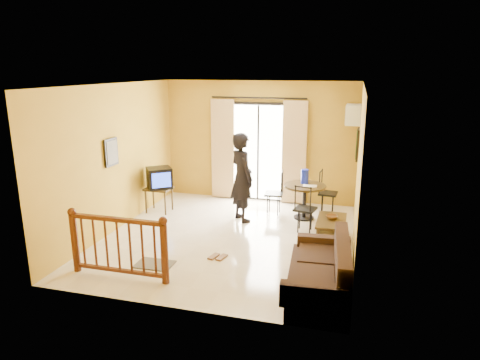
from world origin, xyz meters
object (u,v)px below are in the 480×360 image
(sofa, at_px, (322,275))
(television, at_px, (159,178))
(coffee_table, at_px, (331,227))
(dining_table, at_px, (305,192))
(standing_person, at_px, (242,177))

(sofa, bearing_deg, television, 140.01)
(coffee_table, height_order, sofa, sofa)
(television, relative_size, sofa, 0.37)
(sofa, bearing_deg, coffee_table, 86.19)
(coffee_table, relative_size, sofa, 0.52)
(dining_table, distance_m, standing_person, 1.36)
(television, xyz_separation_m, sofa, (3.72, -2.71, -0.46))
(standing_person, bearing_deg, dining_table, -113.12)
(television, relative_size, coffee_table, 0.72)
(television, height_order, coffee_table, television)
(dining_table, distance_m, sofa, 3.19)
(dining_table, height_order, standing_person, standing_person)
(dining_table, distance_m, coffee_table, 1.30)
(standing_person, bearing_deg, sofa, 172.02)
(coffee_table, distance_m, sofa, 2.02)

